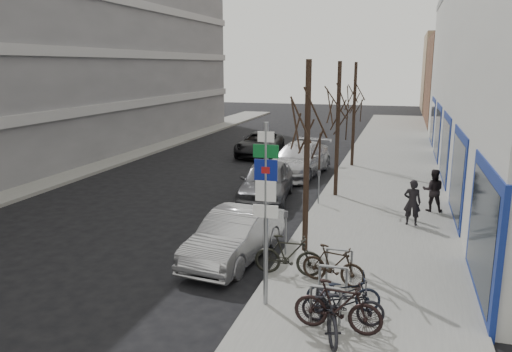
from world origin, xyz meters
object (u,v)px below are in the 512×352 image
Objects in this scene: bike_far_inner at (333,265)px; parked_car_front at (235,236)px; bike_near_right at (338,306)px; bike_mid_inner at (288,255)px; meter_mid at (319,184)px; bike_rack at (333,279)px; highway_sign_pole at (266,204)px; bike_far_curb at (343,300)px; tree_near at (308,112)px; parked_car_back at (299,159)px; tree_far at (355,90)px; bike_mid_curb at (343,289)px; parked_car_mid at (266,181)px; tree_mid at (339,97)px; meter_front at (286,228)px; pedestrian_near at (412,202)px; lane_car at (260,144)px; pedestrian_far at (433,190)px; meter_back at (338,159)px; bike_near_left at (327,304)px.

bike_far_inner is 0.38× the size of parked_car_front.
bike_near_right is 1.02× the size of bike_mid_inner.
bike_rack is at bearing -78.20° from meter_mid.
bike_far_curb is at bearing -12.12° from highway_sign_pole.
parked_car_back is at bearing 102.70° from tree_near.
tree_far is 3.46× the size of bike_mid_curb.
parked_car_mid is (-4.13, 9.62, 0.10)m from bike_near_right.
tree_mid reaches higher than meter_front.
tree_far is 10.61m from pedestrian_near.
bike_far_curb is 20.46m from lane_car.
tree_near is 16.63m from lane_car.
meter_front is at bearing -91.91° from tree_far.
bike_mid_inner is at bearing 38.89° from bike_mid_curb.
pedestrian_far reaches higher than meter_mid.
bike_mid_curb is 0.91× the size of bike_mid_inner.
parked_car_front is at bearing -103.08° from meter_mid.
meter_back is 11.47m from parked_car_front.
parked_car_mid is 2.97× the size of pedestrian_far.
bike_near_left is 9.81m from pedestrian_far.
tree_far reaches higher than lane_car.
tree_near is 1.00× the size of tree_far.
tree_mid reaches higher than bike_rack.
bike_near_right is (1.48, -4.22, -3.41)m from tree_near.
bike_mid_inner is 1.12× the size of pedestrian_far.
bike_near_left is at bearing 74.99° from pedestrian_far.
bike_rack is at bearing -133.70° from bike_mid_inner.
lane_car is at bearing 110.67° from tree_near.
parked_car_back is (-3.83, 13.74, 0.15)m from bike_mid_curb.
bike_near_left is 1.29× the size of pedestrian_near.
tree_near is 1.31× the size of parked_car_front.
bike_mid_inner is at bearing 92.56° from bike_far_inner.
pedestrian_near is (1.66, 7.62, 0.17)m from bike_near_left.
meter_mid is at bearing -106.70° from tree_mid.
highway_sign_pole reaches higher than parked_car_back.
parked_car_front is at bearing 58.62° from bike_mid_inner.
parked_car_mid reaches higher than bike_mid_inner.
tree_near is at bearing -5.51° from bike_mid_inner.
pedestrian_near is (2.94, 3.31, -3.18)m from tree_near.
bike_far_inner is at bearing 9.57° from bike_mid_curb.
parked_car_mid is (-2.64, 5.40, -3.31)m from tree_near.
bike_far_curb is 0.31× the size of parked_car_back.
bike_mid_curb is (1.93, -13.78, -0.28)m from meter_back.
parked_car_back is 3.54× the size of pedestrian_near.
tree_mid is at bearing 76.40° from bike_near_left.
parked_car_mid is at bearing -86.43° from parked_car_back.
pedestrian_far is (5.50, 6.09, 0.24)m from parked_car_front.
bike_near_right is 1.17× the size of pedestrian_near.
bike_mid_inner is 0.38× the size of parked_car_mid.
bike_near_left is at bearing -69.37° from parked_car_back.
parked_car_front is at bearing 111.83° from bike_near_left.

